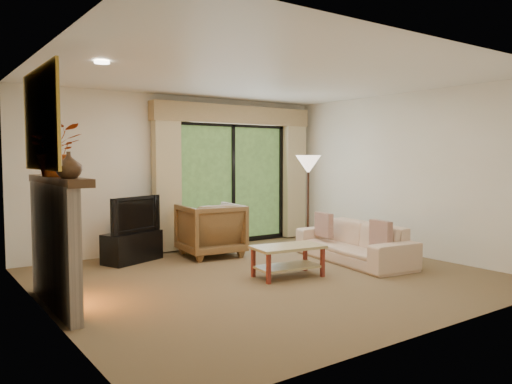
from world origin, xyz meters
TOP-DOWN VIEW (x-y plane):
  - floor at (0.00, 0.00)m, footprint 5.50×5.50m
  - ceiling at (0.00, 0.00)m, footprint 5.50×5.50m
  - wall_back at (0.00, 2.50)m, footprint 5.00×0.00m
  - wall_front at (0.00, -2.50)m, footprint 5.00×0.00m
  - wall_left at (-2.75, 0.00)m, footprint 0.00×5.00m
  - wall_right at (2.75, 0.00)m, footprint 0.00×5.00m
  - fireplace at (-2.63, 0.20)m, footprint 0.24×1.70m
  - mirror at (-2.71, 0.20)m, footprint 0.07×1.45m
  - sliding_door at (1.00, 2.45)m, footprint 2.26×0.10m
  - curtain_left at (-0.35, 2.34)m, footprint 0.45×0.18m
  - curtain_right at (2.35, 2.34)m, footprint 0.45×0.18m
  - cornice at (1.00, 2.36)m, footprint 3.20×0.24m
  - media_console at (-1.11, 1.95)m, footprint 0.98×0.70m
  - tv at (-1.11, 1.95)m, footprint 0.92×0.46m
  - armchair at (0.08, 1.66)m, footprint 0.99×1.02m
  - sofa at (1.61, 0.04)m, footprint 1.04×2.09m
  - pillow_near at (1.54, -0.54)m, footprint 0.15×0.38m
  - pillow_far at (1.54, 0.62)m, footprint 0.15×0.39m
  - coffee_table at (0.20, -0.14)m, footprint 0.98×0.62m
  - floor_lamp at (1.71, 1.19)m, footprint 0.53×0.53m
  - vase at (-2.61, -0.38)m, footprint 0.31×0.31m
  - branches at (-2.61, 0.09)m, footprint 0.52×0.46m

SIDE VIEW (x-z plane):
  - floor at x=0.00m, z-range 0.00..0.00m
  - coffee_table at x=0.20m, z-range 0.00..0.41m
  - media_console at x=-1.11m, z-range 0.00..0.45m
  - sofa at x=1.61m, z-range 0.00..0.58m
  - armchair at x=0.08m, z-range 0.00..0.84m
  - pillow_near at x=1.54m, z-range 0.31..0.69m
  - pillow_far at x=1.54m, z-range 0.31..0.69m
  - fireplace at x=-2.63m, z-range 0.00..1.37m
  - tv at x=-1.11m, z-range 0.45..0.99m
  - floor_lamp at x=1.71m, z-range 0.00..1.60m
  - sliding_door at x=1.00m, z-range 0.02..2.18m
  - curtain_left at x=-0.35m, z-range 0.02..2.38m
  - curtain_right at x=2.35m, z-range 0.02..2.38m
  - wall_back at x=0.00m, z-range -1.20..3.80m
  - wall_front at x=0.00m, z-range -1.20..3.80m
  - wall_left at x=-2.75m, z-range -1.20..3.80m
  - wall_right at x=2.75m, z-range -1.20..3.80m
  - vase at x=-2.61m, z-range 1.37..1.62m
  - branches at x=-2.61m, z-range 1.37..1.91m
  - mirror at x=-2.71m, z-range 1.44..2.46m
  - cornice at x=1.00m, z-range 2.16..2.48m
  - ceiling at x=0.00m, z-range 2.60..2.60m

